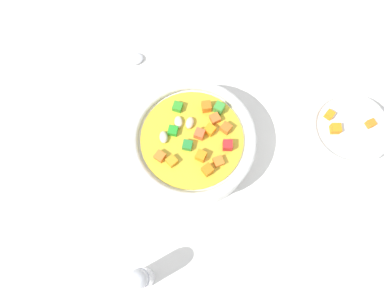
{
  "coord_description": "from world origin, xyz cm",
  "views": [
    {
      "loc": [
        -15.82,
        7.02,
        54.71
      ],
      "look_at": [
        0.0,
        0.0,
        2.98
      ],
      "focal_mm": 35.17,
      "sensor_mm": 36.0,
      "label": 1
    }
  ],
  "objects": [
    {
      "name": "pepper_shaker",
      "position": [
        -14.22,
        13.32,
        4.27
      ],
      "size": [
        2.67,
        2.67,
        8.56
      ],
      "color": "silver",
      "rests_on": "ground_plane"
    },
    {
      "name": "spoon",
      "position": [
        16.63,
        -1.87,
        0.45
      ],
      "size": [
        8.6,
        19.91,
        1.07
      ],
      "rotation": [
        0.0,
        0.0,
        7.5
      ],
      "color": "silver",
      "rests_on": "ground_plane"
    },
    {
      "name": "ground_plane",
      "position": [
        0.0,
        0.0,
        -1.0
      ],
      "size": [
        140.0,
        140.0,
        2.0
      ],
      "primitive_type": "cube",
      "color": "silver"
    },
    {
      "name": "soup_bowl_main",
      "position": [
        0.0,
        -0.01,
        3.3
      ],
      "size": [
        18.07,
        18.07,
        6.87
      ],
      "color": "white",
      "rests_on": "ground_plane"
    },
    {
      "name": "side_bowl_small",
      "position": [
        -7.4,
        -21.41,
        2.64
      ],
      "size": [
        11.44,
        11.44,
        5.7
      ],
      "color": "white",
      "rests_on": "ground_plane"
    }
  ]
}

